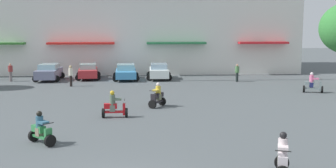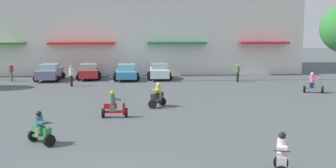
# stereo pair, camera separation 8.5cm
# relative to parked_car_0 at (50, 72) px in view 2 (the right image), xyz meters

# --- Properties ---
(ground_plane) EXTENTS (128.00, 128.00, 0.00)m
(ground_plane) POSITION_rel_parked_car_0_xyz_m (7.30, -13.63, -0.77)
(ground_plane) COLOR #4F5558
(colonial_building) EXTENTS (35.44, 17.83, 18.41)m
(colonial_building) POSITION_rel_parked_car_0_xyz_m (7.30, 9.84, 7.04)
(colonial_building) COLOR white
(colonial_building) RESTS_ON ground
(parked_car_0) EXTENTS (2.44, 4.13, 1.51)m
(parked_car_0) POSITION_rel_parked_car_0_xyz_m (0.00, 0.00, 0.00)
(parked_car_0) COLOR slate
(parked_car_0) RESTS_ON ground
(parked_car_1) EXTENTS (2.53, 3.98, 1.44)m
(parked_car_1) POSITION_rel_parked_car_0_xyz_m (3.48, 0.70, -0.03)
(parked_car_1) COLOR #BA2B30
(parked_car_1) RESTS_ON ground
(parked_car_2) EXTENTS (2.53, 4.16, 1.46)m
(parked_car_2) POSITION_rel_parked_car_0_xyz_m (7.04, -0.10, -0.03)
(parked_car_2) COLOR #4294CF
(parked_car_2) RESTS_ON ground
(parked_car_3) EXTENTS (2.40, 4.10, 1.46)m
(parked_car_3) POSITION_rel_parked_car_0_xyz_m (10.13, 0.24, -0.02)
(parked_car_3) COLOR white
(parked_car_3) RESTS_ON ground
(scooter_rider_1) EXTENTS (1.53, 0.95, 1.55)m
(scooter_rider_1) POSITION_rel_parked_car_0_xyz_m (21.35, -8.49, -0.13)
(scooter_rider_1) COLOR black
(scooter_rider_1) RESTS_ON ground
(scooter_rider_2) EXTENTS (0.89, 1.41, 1.50)m
(scooter_rider_2) POSITION_rel_parked_car_0_xyz_m (13.19, -25.71, -0.16)
(scooter_rider_2) COLOR black
(scooter_rider_2) RESTS_ON ground
(scooter_rider_3) EXTENTS (1.42, 0.53, 1.51)m
(scooter_rider_3) POSITION_rel_parked_car_0_xyz_m (6.91, -16.19, -0.16)
(scooter_rider_3) COLOR black
(scooter_rider_3) RESTS_ON ground
(scooter_rider_4) EXTENTS (1.16, 1.38, 1.53)m
(scooter_rider_4) POSITION_rel_parked_car_0_xyz_m (9.42, -13.32, -0.13)
(scooter_rider_4) COLOR black
(scooter_rider_4) RESTS_ON ground
(scooter_rider_5) EXTENTS (1.35, 1.37, 1.44)m
(scooter_rider_5) POSITION_rel_parked_car_0_xyz_m (4.08, -21.28, -0.18)
(scooter_rider_5) COLOR black
(scooter_rider_5) RESTS_ON ground
(pedestrian_0) EXTENTS (0.55, 0.55, 1.63)m
(pedestrian_0) POSITION_rel_parked_car_0_xyz_m (-3.31, -0.45, 0.15)
(pedestrian_0) COLOR slate
(pedestrian_0) RESTS_ON ground
(pedestrian_1) EXTENTS (0.53, 0.53, 1.59)m
(pedestrian_1) POSITION_rel_parked_car_0_xyz_m (17.05, -2.02, 0.12)
(pedestrian_1) COLOR black
(pedestrian_1) RESTS_ON ground
(pedestrian_2) EXTENTS (0.47, 0.47, 1.75)m
(pedestrian_2) POSITION_rel_parked_car_0_xyz_m (2.62, -3.99, 0.23)
(pedestrian_2) COLOR black
(pedestrian_2) RESTS_ON ground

